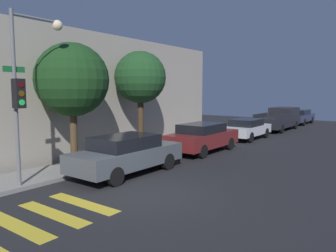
% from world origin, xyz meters
% --- Properties ---
extents(ground_plane, '(60.00, 60.00, 0.00)m').
position_xyz_m(ground_plane, '(0.00, 0.00, 0.00)').
color(ground_plane, black).
extents(sidewalk, '(26.00, 2.07, 0.14)m').
position_xyz_m(sidewalk, '(0.00, 4.23, 0.07)').
color(sidewalk, gray).
rests_on(sidewalk, ground).
extents(crosswalk, '(3.32, 2.60, 0.00)m').
position_xyz_m(crosswalk, '(-3.07, 0.80, 0.00)').
color(crosswalk, gold).
rests_on(crosswalk, ground).
extents(traffic_light_pole, '(2.13, 0.56, 5.60)m').
position_xyz_m(traffic_light_pole, '(-1.63, 3.37, 3.57)').
color(traffic_light_pole, slate).
rests_on(traffic_light_pole, ground).
extents(sedan_near_corner, '(4.65, 1.87, 1.47)m').
position_xyz_m(sedan_near_corner, '(1.50, 2.10, 0.78)').
color(sedan_near_corner, '#4C5156').
rests_on(sedan_near_corner, ground).
extents(sedan_middle, '(4.57, 1.89, 1.47)m').
position_xyz_m(sedan_middle, '(7.06, 2.10, 0.78)').
color(sedan_middle, maroon).
rests_on(sedan_middle, ground).
extents(sedan_far_end, '(4.20, 1.80, 1.32)m').
position_xyz_m(sedan_far_end, '(12.68, 2.10, 0.71)').
color(sedan_far_end, silver).
rests_on(sedan_far_end, ground).
extents(pickup_truck, '(5.79, 2.01, 1.76)m').
position_xyz_m(pickup_truck, '(19.14, 2.10, 0.89)').
color(pickup_truck, black).
rests_on(pickup_truck, ground).
extents(sedan_tail_of_row, '(4.67, 1.83, 1.36)m').
position_xyz_m(sedan_tail_of_row, '(24.95, 2.10, 0.73)').
color(sedan_tail_of_row, '#2D3351').
rests_on(sedan_tail_of_row, ground).
extents(tree_near_corner, '(2.89, 2.89, 5.02)m').
position_xyz_m(tree_near_corner, '(0.83, 4.37, 3.55)').
color(tree_near_corner, '#4C3823').
rests_on(tree_near_corner, ground).
extents(tree_midblock, '(2.55, 2.55, 5.07)m').
position_xyz_m(tree_midblock, '(4.87, 4.37, 3.76)').
color(tree_midblock, '#42301E').
rests_on(tree_midblock, ground).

